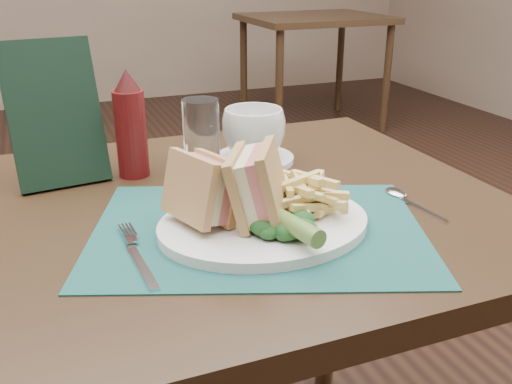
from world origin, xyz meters
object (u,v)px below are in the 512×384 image
(table_bg_right, at_px, (313,72))
(coffee_cup, at_px, (254,133))
(check_presenter, at_px, (55,114))
(sandwich_half_b, at_px, (243,183))
(sandwich_half_a, at_px, (189,192))
(saucer, at_px, (254,159))
(placemat, at_px, (258,230))
(drinking_glass, at_px, (201,136))
(plate, at_px, (264,224))
(ketchup_bottle, at_px, (130,124))

(table_bg_right, height_order, coffee_cup, coffee_cup)
(table_bg_right, xyz_separation_m, check_presenter, (-1.78, -2.54, 0.49))
(sandwich_half_b, bearing_deg, sandwich_half_a, -156.91)
(sandwich_half_a, xyz_separation_m, saucer, (0.19, 0.26, -0.06))
(placemat, height_order, sandwich_half_a, sandwich_half_a)
(saucer, bearing_deg, drinking_glass, -172.32)
(placemat, relative_size, coffee_cup, 3.97)
(table_bg_right, distance_m, saucer, 2.97)
(drinking_glass, bearing_deg, saucer, 7.68)
(plate, height_order, coffee_cup, coffee_cup)
(ketchup_bottle, bearing_deg, sandwich_half_a, -83.97)
(coffee_cup, height_order, ketchup_bottle, ketchup_bottle)
(placemat, xyz_separation_m, sandwich_half_b, (-0.02, 0.01, 0.07))
(sandwich_half_b, bearing_deg, plate, 10.80)
(plate, xyz_separation_m, sandwich_half_b, (-0.03, 0.01, 0.06))
(sandwich_half_a, xyz_separation_m, ketchup_bottle, (-0.03, 0.27, 0.03))
(ketchup_bottle, bearing_deg, check_presenter, 170.96)
(sandwich_half_b, xyz_separation_m, drinking_glass, (0.02, 0.26, -0.01))
(plate, distance_m, drinking_glass, 0.27)
(plate, xyz_separation_m, check_presenter, (-0.25, 0.31, 0.11))
(table_bg_right, relative_size, coffee_cup, 7.76)
(plate, bearing_deg, table_bg_right, 62.02)
(sandwich_half_a, bearing_deg, ketchup_bottle, 75.72)
(placemat, xyz_separation_m, plate, (0.01, -0.00, 0.01))
(sandwich_half_b, xyz_separation_m, saucer, (0.12, 0.27, -0.07))
(drinking_glass, xyz_separation_m, check_presenter, (-0.24, 0.04, 0.05))
(ketchup_bottle, bearing_deg, table_bg_right, 57.00)
(table_bg_right, distance_m, sandwich_half_a, 3.30)
(saucer, height_order, ketchup_bottle, ketchup_bottle)
(plate, relative_size, ketchup_bottle, 1.61)
(plate, bearing_deg, check_presenter, 129.16)
(sandwich_half_a, distance_m, check_presenter, 0.33)
(sandwich_half_a, xyz_separation_m, coffee_cup, (0.19, 0.26, -0.01))
(placemat, xyz_separation_m, check_presenter, (-0.24, 0.30, 0.12))
(table_bg_right, xyz_separation_m, plate, (-1.53, -2.85, 0.38))
(saucer, bearing_deg, plate, -108.57)
(placemat, bearing_deg, coffee_cup, 69.90)
(drinking_glass, height_order, ketchup_bottle, ketchup_bottle)
(placemat, bearing_deg, drinking_glass, 90.71)
(coffee_cup, relative_size, check_presenter, 0.48)
(plate, bearing_deg, drinking_glass, 92.64)
(placemat, distance_m, drinking_glass, 0.27)
(table_bg_right, bearing_deg, placemat, -118.44)
(sandwich_half_a, relative_size, ketchup_bottle, 0.53)
(table_bg_right, bearing_deg, saucer, -119.27)
(sandwich_half_b, height_order, drinking_glass, drinking_glass)
(sandwich_half_a, xyz_separation_m, sandwich_half_b, (0.07, -0.01, 0.00))
(sandwich_half_b, distance_m, coffee_cup, 0.30)
(table_bg_right, distance_m, placemat, 3.26)
(table_bg_right, height_order, ketchup_bottle, ketchup_bottle)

